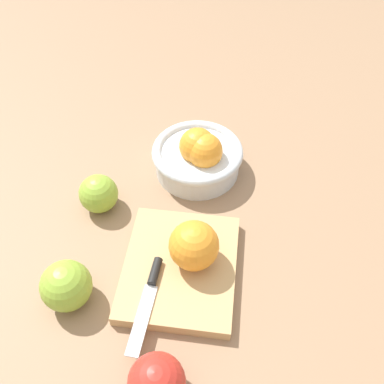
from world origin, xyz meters
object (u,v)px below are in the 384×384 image
(orange_on_board, at_px, (194,245))
(cutting_board, at_px, (180,268))
(apple_back_right, at_px, (157,382))
(knife, at_px, (150,291))
(apple_front_right, at_px, (66,286))
(apple_front_left, at_px, (99,194))
(bowl, at_px, (198,156))

(orange_on_board, bearing_deg, cutting_board, -59.42)
(orange_on_board, height_order, apple_back_right, orange_on_board)
(knife, relative_size, apple_back_right, 2.04)
(apple_back_right, distance_m, apple_front_right, 0.20)
(knife, bearing_deg, apple_front_right, -82.85)
(apple_front_right, bearing_deg, apple_back_right, 54.52)
(cutting_board, relative_size, apple_front_right, 2.69)
(cutting_board, relative_size, apple_front_left, 2.99)
(orange_on_board, xyz_separation_m, apple_back_right, (0.20, -0.02, -0.02))
(bowl, height_order, apple_front_left, bowl)
(orange_on_board, bearing_deg, apple_front_right, -65.11)
(cutting_board, xyz_separation_m, apple_back_right, (0.19, 0.00, 0.03))
(bowl, relative_size, knife, 1.12)
(bowl, distance_m, apple_front_left, 0.20)
(apple_front_left, bearing_deg, bowl, 125.69)
(orange_on_board, xyz_separation_m, knife, (0.07, -0.06, -0.03))
(orange_on_board, distance_m, apple_back_right, 0.20)
(orange_on_board, bearing_deg, knife, -40.02)
(bowl, height_order, knife, bowl)
(apple_front_left, relative_size, apple_front_right, 0.90)
(apple_front_left, height_order, apple_front_right, apple_front_right)
(apple_front_left, xyz_separation_m, apple_back_right, (0.30, 0.17, 0.00))
(apple_front_left, distance_m, apple_front_right, 0.19)
(cutting_board, distance_m, knife, 0.07)
(orange_on_board, relative_size, apple_back_right, 1.04)
(cutting_board, height_order, apple_front_left, apple_front_left)
(knife, relative_size, apple_front_left, 2.22)
(bowl, distance_m, apple_front_right, 0.34)
(bowl, bearing_deg, apple_front_left, -54.31)
(apple_front_left, relative_size, apple_back_right, 0.92)
(cutting_board, bearing_deg, knife, -33.16)
(apple_back_right, xyz_separation_m, apple_front_right, (-0.11, -0.16, 0.00))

